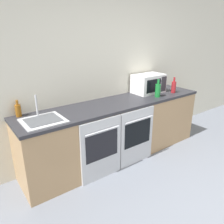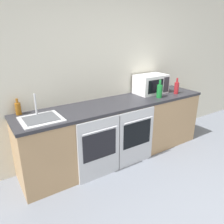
{
  "view_description": "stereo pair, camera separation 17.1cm",
  "coord_description": "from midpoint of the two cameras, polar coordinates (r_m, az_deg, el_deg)",
  "views": [
    {
      "loc": [
        -1.91,
        -0.53,
        1.87
      ],
      "look_at": [
        -0.11,
        1.9,
        0.77
      ],
      "focal_mm": 35.0,
      "sensor_mm": 36.0,
      "label": 1
    },
    {
      "loc": [
        -1.77,
        -0.63,
        1.87
      ],
      "look_at": [
        -0.11,
        1.9,
        0.77
      ],
      "focal_mm": 35.0,
      "sensor_mm": 36.0,
      "label": 2
    }
  ],
  "objects": [
    {
      "name": "wall_back",
      "position": [
        3.43,
        -0.3,
        10.47
      ],
      "size": [
        10.0,
        0.06,
        2.6
      ],
      "color": "silver",
      "rests_on": "ground_plane"
    },
    {
      "name": "counter_back",
      "position": [
        3.4,
        2.98,
        -4.65
      ],
      "size": [
        3.0,
        0.67,
        0.9
      ],
      "color": "tan",
      "rests_on": "ground_plane"
    },
    {
      "name": "oven_left",
      "position": [
        2.89,
        -1.6,
        -9.72
      ],
      "size": [
        0.61,
        0.06,
        0.85
      ],
      "color": "#B7BABF",
      "rests_on": "ground_plane"
    },
    {
      "name": "oven_right",
      "position": [
        3.23,
        7.93,
        -6.6
      ],
      "size": [
        0.61,
        0.06,
        0.85
      ],
      "color": "#B7BABF",
      "rests_on": "ground_plane"
    },
    {
      "name": "microwave",
      "position": [
        3.76,
        11.39,
        7.16
      ],
      "size": [
        0.53,
        0.34,
        0.31
      ],
      "color": "silver",
      "rests_on": "counter_back"
    },
    {
      "name": "bottle_amber",
      "position": [
        2.92,
        -21.81,
        0.87
      ],
      "size": [
        0.07,
        0.07,
        0.21
      ],
      "color": "#8C5114",
      "rests_on": "counter_back"
    },
    {
      "name": "bottle_red",
      "position": [
        3.85,
        17.74,
        6.09
      ],
      "size": [
        0.08,
        0.08,
        0.27
      ],
      "color": "maroon",
      "rests_on": "counter_back"
    },
    {
      "name": "bottle_green",
      "position": [
        3.53,
        13.66,
        5.41
      ],
      "size": [
        0.09,
        0.09,
        0.28
      ],
      "color": "#19722D",
      "rests_on": "counter_back"
    },
    {
      "name": "sink",
      "position": [
        2.68,
        -16.36,
        -1.66
      ],
      "size": [
        0.47,
        0.43,
        0.28
      ],
      "color": "#B7BABF",
      "rests_on": "counter_back"
    }
  ]
}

